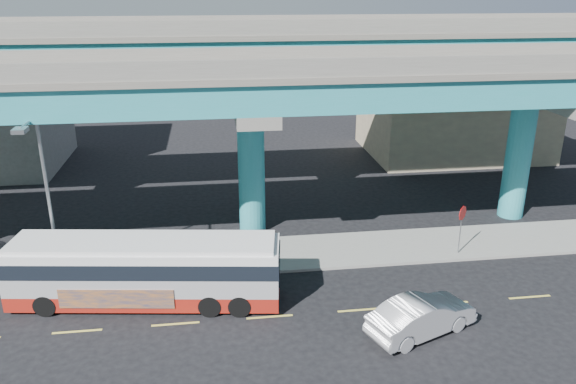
{
  "coord_description": "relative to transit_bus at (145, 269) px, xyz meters",
  "views": [
    {
      "loc": [
        -2.05,
        -21.02,
        13.44
      ],
      "look_at": [
        1.39,
        4.0,
        4.1
      ],
      "focal_mm": 35.0,
      "sensor_mm": 36.0,
      "label": 1
    }
  ],
  "objects": [
    {
      "name": "sidewalk",
      "position": [
        5.29,
        3.83,
        -1.6
      ],
      "size": [
        70.0,
        4.0,
        0.15
      ],
      "primitive_type": "cube",
      "color": "gray",
      "rests_on": "ground"
    },
    {
      "name": "sedan",
      "position": [
        11.32,
        -3.96,
        -0.89
      ],
      "size": [
        4.99,
        5.91,
        1.56
      ],
      "primitive_type": "imported",
      "rotation": [
        0.0,
        0.0,
        1.96
      ],
      "color": "#B2B2B7",
      "rests_on": "ground"
    },
    {
      "name": "building_beige",
      "position": [
        23.29,
        21.31,
        1.83
      ],
      "size": [
        14.0,
        10.23,
        7.0
      ],
      "color": "tan",
      "rests_on": "ground"
    },
    {
      "name": "transit_bus",
      "position": [
        0.0,
        0.0,
        0.0
      ],
      "size": [
        12.13,
        4.22,
        3.06
      ],
      "rotation": [
        0.0,
        0.0,
        -0.14
      ],
      "color": "maroon",
      "rests_on": "ground"
    },
    {
      "name": "street_lamp",
      "position": [
        -4.3,
        1.75,
        3.76
      ],
      "size": [
        0.5,
        2.64,
        8.19
      ],
      "color": "gray",
      "rests_on": "sidewalk"
    },
    {
      "name": "stop_sign",
      "position": [
        15.78,
        2.51,
        0.41
      ],
      "size": [
        0.63,
        0.55,
        2.68
      ],
      "rotation": [
        0.0,
        0.0,
        0.32
      ],
      "color": "gray",
      "rests_on": "sidewalk"
    },
    {
      "name": "lane_markings",
      "position": [
        5.29,
        -1.97,
        -1.67
      ],
      "size": [
        58.0,
        0.12,
        0.01
      ],
      "color": "#D8C64C",
      "rests_on": "ground"
    },
    {
      "name": "viaduct",
      "position": [
        5.29,
        7.44,
        7.47
      ],
      "size": [
        52.0,
        12.4,
        11.7
      ],
      "color": "teal",
      "rests_on": "ground"
    },
    {
      "name": "ground",
      "position": [
        5.29,
        -1.67,
        -1.67
      ],
      "size": [
        120.0,
        120.0,
        0.0
      ],
      "primitive_type": "plane",
      "color": "black",
      "rests_on": "ground"
    }
  ]
}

